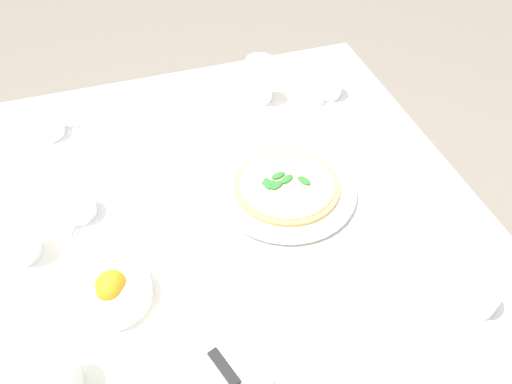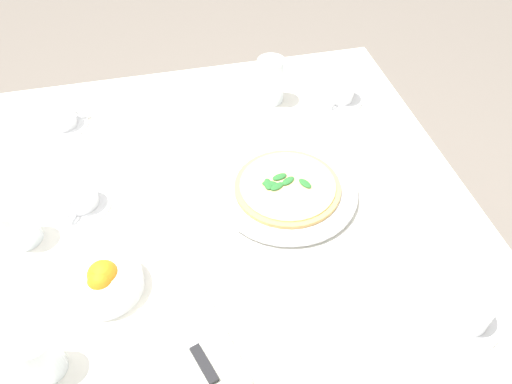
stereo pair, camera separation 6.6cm
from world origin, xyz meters
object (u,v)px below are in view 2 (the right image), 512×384
Objects in this scene: pizza at (287,187)px; coffee_cup_left_edge at (61,118)px; coffee_cup_right_edge at (469,313)px; coffee_cup_back_corner at (340,91)px; water_glass_far_right at (19,226)px; water_glass_near_left at (41,357)px; pizza_plate at (287,191)px; napkin_folded at (192,346)px; dinner_knife at (191,341)px; citrus_bowl at (104,281)px; coffee_cup_far_left at (80,197)px; water_glass_center_back at (271,83)px.

pizza is 0.63m from coffee_cup_left_edge.
coffee_cup_left_edge is 1.07m from coffee_cup_right_edge.
water_glass_far_right reaches higher than coffee_cup_back_corner.
water_glass_far_right is 0.98× the size of water_glass_near_left.
coffee_cup_left_edge reaches higher than pizza_plate.
pizza is 1.00× the size of napkin_folded.
citrus_bowl is at bearing 23.00° from dinner_knife.
coffee_cup_right_edge is 0.51m from napkin_folded.
water_glass_center_back is at bearing -60.18° from coffee_cup_far_left.
coffee_cup_left_edge is at bearing 9.14° from coffee_cup_far_left.
pizza is 0.45m from citrus_bowl.
pizza_plate is at bearing -89.94° from water_glass_far_right.
pizza is 0.47m from coffee_cup_far_left.
coffee_cup_left_edge is (0.06, 0.75, -0.01)m from coffee_cup_back_corner.
coffee_cup_far_left reaches higher than coffee_cup_left_edge.
pizza_plate is at bearing -52.89° from napkin_folded.
pizza is at bearing -58.00° from dinner_knife.
dinner_knife is at bearing -94.20° from water_glass_near_left.
pizza_plate is at bearing 171.81° from water_glass_center_back.
coffee_cup_right_edge is (-0.71, 0.00, -0.00)m from coffee_cup_back_corner.
coffee_cup_far_left is at bearing -8.50° from water_glass_near_left.
coffee_cup_far_left is 0.87× the size of citrus_bowl.
pizza_plate is 2.15× the size of citrus_bowl.
coffee_cup_right_edge is at bearing -166.24° from water_glass_center_back.
pizza_plate is 0.47m from coffee_cup_far_left.
coffee_cup_left_edge is at bearing 0.06° from dinner_knife.
water_glass_center_back is at bearing -8.25° from pizza.
water_glass_far_right is (-0.38, 0.07, 0.02)m from coffee_cup_left_edge.
napkin_folded is (-0.02, -0.25, -0.03)m from water_glass_near_left.
coffee_cup_right_edge is at bearing -115.72° from dinner_knife.
coffee_cup_left_edge is at bearing 4.91° from napkin_folded.
coffee_cup_back_corner is (0.32, -0.24, 0.01)m from pizza.
water_glass_near_left reaches higher than coffee_cup_far_left.
citrus_bowl reaches higher than coffee_cup_far_left.
coffee_cup_right_edge is (-0.39, -0.24, 0.02)m from pizza_plate.
coffee_cup_right_edge reaches higher than dinner_knife.
coffee_cup_back_corner is at bearing -94.45° from coffee_cup_left_edge.
napkin_folded is at bearing -136.83° from water_glass_far_right.
water_glass_near_left is at bearing 171.50° from coffee_cup_far_left.
coffee_cup_left_edge reaches higher than napkin_folded.
coffee_cup_far_left is at bearing 119.82° from water_glass_center_back.
water_glass_far_right is at bearing 90.08° from pizza.
water_glass_near_left reaches higher than coffee_cup_left_edge.
coffee_cup_far_left is 1.27× the size of water_glass_near_left.
dinner_knife is at bearing 140.81° from pizza.
coffee_cup_left_edge is at bearing 9.91° from citrus_bowl.
coffee_cup_far_left is 1.00× the size of coffee_cup_left_edge.
water_glass_near_left is at bearing 144.81° from citrus_bowl.
pizza_plate is 0.43m from napkin_folded.
coffee_cup_far_left is at bearing 109.41° from coffee_cup_back_corner.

